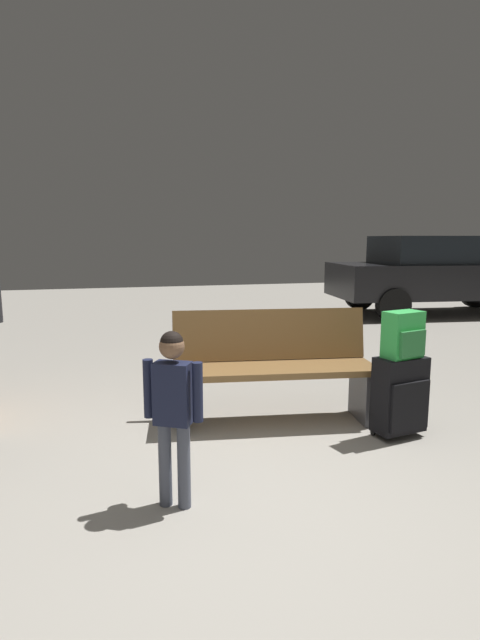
{
  "coord_description": "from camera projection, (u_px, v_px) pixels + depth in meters",
  "views": [
    {
      "loc": [
        -0.68,
        -2.28,
        1.46
      ],
      "look_at": [
        0.27,
        1.3,
        0.85
      ],
      "focal_mm": 27.78,
      "sensor_mm": 36.0,
      "label": 1
    }
  ],
  "objects": [
    {
      "name": "backpack_bright",
      "position": [
        404.0,
        335.0,
        3.58
      ],
      "size": [
        0.31,
        0.25,
        0.34
      ],
      "color": "green",
      "rests_on": "suitcase"
    },
    {
      "name": "suitcase",
      "position": [
        400.0,
        395.0,
        3.65
      ],
      "size": [
        0.41,
        0.29,
        0.6
      ],
      "color": "black",
      "rests_on": "ground_plane"
    },
    {
      "name": "parked_car_side",
      "position": [
        438.0,
        273.0,
        9.6
      ],
      "size": [
        4.27,
        2.17,
        1.51
      ],
      "color": "black",
      "rests_on": "ground_plane"
    },
    {
      "name": "ground_plane",
      "position": [
        167.0,
        357.0,
        6.41
      ],
      "size": [
        18.0,
        18.0,
        0.1
      ],
      "primitive_type": "cube",
      "color": "gray"
    },
    {
      "name": "child",
      "position": [
        173.0,
        401.0,
        2.64
      ],
      "size": [
        0.3,
        0.25,
        0.98
      ],
      "color": "#4C5160",
      "rests_on": "ground_plane"
    },
    {
      "name": "bench",
      "position": [
        273.0,
        367.0,
        3.97
      ],
      "size": [
        1.66,
        0.74,
        0.89
      ],
      "color": "brown",
      "rests_on": "ground_plane"
    }
  ]
}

